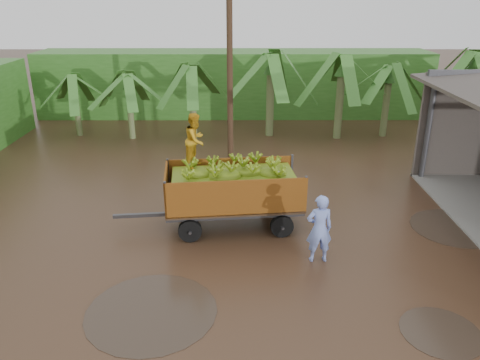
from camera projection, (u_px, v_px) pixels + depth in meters
name	position (u px, v px, depth m)	size (l,w,h in m)	color
ground	(302.00, 255.00, 12.73)	(100.00, 100.00, 0.00)	black
hedge_north	(234.00, 83.00, 26.90)	(22.00, 3.00, 3.60)	#2D661E
banana_trailer	(232.00, 188.00, 13.91)	(5.67, 2.36, 3.46)	#AA6218
man_blue	(319.00, 229.00, 12.14)	(0.69, 0.45, 1.89)	#7E95E7
utility_pole	(230.00, 66.00, 18.68)	(1.20, 0.24, 7.71)	#47301E
banana_plants	(208.00, 117.00, 19.22)	(25.26, 20.87, 4.23)	#2D661E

